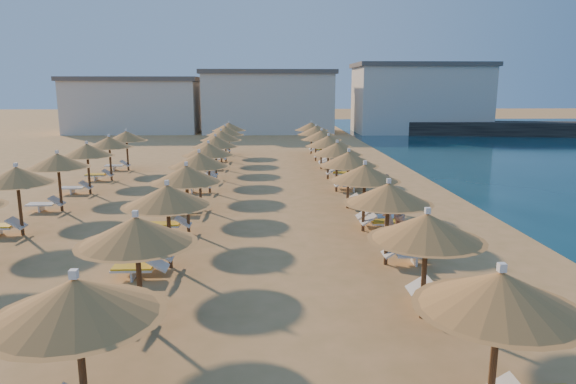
{
  "coord_description": "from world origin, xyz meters",
  "views": [
    {
      "loc": [
        0.3,
        -16.06,
        5.46
      ],
      "look_at": [
        1.18,
        4.0,
        1.3
      ],
      "focal_mm": 32.0,
      "sensor_mm": 36.0,
      "label": 1
    }
  ],
  "objects_px": {
    "jetty": "(497,128)",
    "parasol_row_west": "(199,161)",
    "beachgoer_c": "(386,193)",
    "beachgoer_b": "(397,216)",
    "beachgoer_a": "(388,218)",
    "parasol_row_east": "(349,160)"
  },
  "relations": [
    {
      "from": "jetty",
      "to": "parasol_row_west",
      "type": "bearing_deg",
      "value": -120.24
    },
    {
      "from": "jetty",
      "to": "parasol_row_west",
      "type": "distance_m",
      "value": 45.2
    },
    {
      "from": "parasol_row_west",
      "to": "beachgoer_c",
      "type": "distance_m",
      "value": 8.36
    },
    {
      "from": "beachgoer_c",
      "to": "beachgoer_b",
      "type": "bearing_deg",
      "value": -48.39
    },
    {
      "from": "beachgoer_a",
      "to": "beachgoer_c",
      "type": "bearing_deg",
      "value": -171.36
    },
    {
      "from": "parasol_row_east",
      "to": "beachgoer_a",
      "type": "xyz_separation_m",
      "value": [
        0.6,
        -5.25,
        -1.33
      ]
    },
    {
      "from": "jetty",
      "to": "beachgoer_c",
      "type": "height_order",
      "value": "beachgoer_c"
    },
    {
      "from": "beachgoer_a",
      "to": "jetty",
      "type": "bearing_deg",
      "value": 171.76
    },
    {
      "from": "beachgoer_a",
      "to": "beachgoer_b",
      "type": "xyz_separation_m",
      "value": [
        0.39,
        0.36,
        -0.01
      ]
    },
    {
      "from": "parasol_row_west",
      "to": "beachgoer_b",
      "type": "height_order",
      "value": "parasol_row_west"
    },
    {
      "from": "jetty",
      "to": "parasol_row_east",
      "type": "relative_size",
      "value": 0.74
    },
    {
      "from": "parasol_row_east",
      "to": "beachgoer_a",
      "type": "relative_size",
      "value": 22.96
    },
    {
      "from": "jetty",
      "to": "beachgoer_a",
      "type": "distance_m",
      "value": 45.39
    },
    {
      "from": "jetty",
      "to": "beachgoer_c",
      "type": "bearing_deg",
      "value": -110.78
    },
    {
      "from": "beachgoer_a",
      "to": "parasol_row_west",
      "type": "bearing_deg",
      "value": -105.28
    },
    {
      "from": "parasol_row_west",
      "to": "beachgoer_a",
      "type": "bearing_deg",
      "value": -35.92
    },
    {
      "from": "parasol_row_east",
      "to": "beachgoer_a",
      "type": "distance_m",
      "value": 5.45
    },
    {
      "from": "beachgoer_c",
      "to": "beachgoer_a",
      "type": "bearing_deg",
      "value": -52.57
    },
    {
      "from": "beachgoer_a",
      "to": "beachgoer_b",
      "type": "height_order",
      "value": "beachgoer_a"
    },
    {
      "from": "parasol_row_west",
      "to": "beachgoer_b",
      "type": "relative_size",
      "value": 23.25
    },
    {
      "from": "beachgoer_b",
      "to": "beachgoer_c",
      "type": "relative_size",
      "value": 1.04
    },
    {
      "from": "beachgoer_a",
      "to": "beachgoer_b",
      "type": "bearing_deg",
      "value": 153.03
    }
  ]
}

